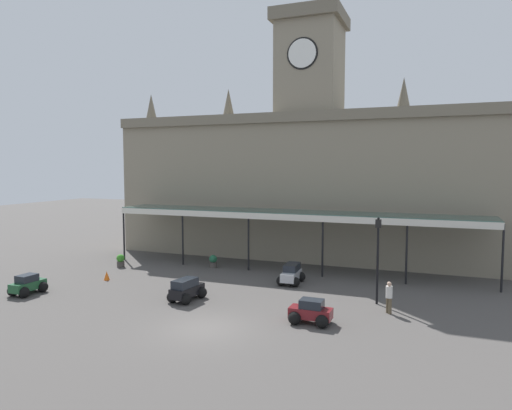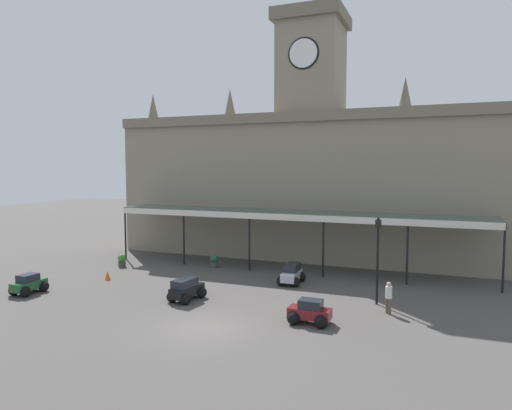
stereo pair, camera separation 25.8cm
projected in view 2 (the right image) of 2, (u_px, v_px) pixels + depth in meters
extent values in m
plane|color=#4C4846|center=(204.00, 328.00, 21.82)|extent=(140.00, 140.00, 0.00)
cube|color=gray|center=(310.00, 187.00, 38.72)|extent=(32.86, 6.06, 11.83)
cube|color=#756C5B|center=(300.00, 116.00, 35.33)|extent=(32.86, 0.30, 0.80)
cube|color=gray|center=(312.00, 71.00, 37.94)|extent=(4.80, 4.80, 7.21)
cube|color=#6E6655|center=(312.00, 19.00, 37.60)|extent=(5.50, 5.50, 1.00)
cylinder|color=white|center=(303.00, 53.00, 35.59)|extent=(2.20, 0.12, 2.20)
cylinder|color=black|center=(303.00, 53.00, 35.63)|extent=(2.46, 0.06, 2.46)
cone|color=#675F50|center=(153.00, 108.00, 43.86)|extent=(1.10, 1.10, 2.60)
cone|color=#675F50|center=(230.00, 104.00, 40.88)|extent=(1.10, 1.10, 2.60)
cone|color=#675F50|center=(405.00, 94.00, 35.38)|extent=(1.10, 1.10, 2.60)
cube|color=#38564C|center=(291.00, 212.00, 34.02)|extent=(27.58, 3.20, 0.16)
cube|color=silver|center=(285.00, 217.00, 32.56)|extent=(27.58, 0.12, 0.44)
cylinder|color=black|center=(125.00, 234.00, 37.98)|extent=(0.14, 0.14, 4.17)
cylinder|color=black|center=(184.00, 238.00, 35.93)|extent=(0.14, 0.14, 4.17)
cylinder|color=black|center=(249.00, 242.00, 33.88)|extent=(0.14, 0.14, 4.17)
cylinder|color=black|center=(323.00, 247.00, 31.83)|extent=(0.14, 0.14, 4.17)
cylinder|color=black|center=(407.00, 252.00, 29.78)|extent=(0.14, 0.14, 4.17)
cylinder|color=black|center=(504.00, 259.00, 27.73)|extent=(0.14, 0.14, 4.17)
cube|color=#1E512D|center=(29.00, 285.00, 27.73)|extent=(0.92, 2.07, 0.50)
cube|color=#1E232B|center=(28.00, 278.00, 27.65)|extent=(0.82, 1.12, 0.42)
sphere|color=black|center=(33.00, 285.00, 28.54)|extent=(0.64, 0.64, 0.64)
sphere|color=black|center=(44.00, 286.00, 28.20)|extent=(0.64, 0.64, 0.64)
sphere|color=black|center=(14.00, 290.00, 27.30)|extent=(0.64, 0.64, 0.64)
sphere|color=black|center=(25.00, 292.00, 26.96)|extent=(0.64, 0.64, 0.64)
cube|color=black|center=(187.00, 291.00, 26.37)|extent=(1.15, 2.34, 0.55)
cube|color=#1E232B|center=(185.00, 283.00, 26.15)|extent=(1.00, 1.63, 0.45)
sphere|color=black|center=(189.00, 290.00, 27.28)|extent=(0.64, 0.64, 0.64)
sphere|color=black|center=(201.00, 292.00, 26.85)|extent=(0.64, 0.64, 0.64)
sphere|color=black|center=(172.00, 297.00, 25.92)|extent=(0.64, 0.64, 0.64)
sphere|color=black|center=(185.00, 299.00, 25.49)|extent=(0.64, 0.64, 0.64)
cube|color=maroon|center=(310.00, 313.00, 22.41)|extent=(2.06, 0.90, 0.50)
cube|color=#1E232B|center=(311.00, 304.00, 22.35)|extent=(1.11, 0.81, 0.42)
sphere|color=black|center=(293.00, 318.00, 22.28)|extent=(0.64, 0.64, 0.64)
sphere|color=black|center=(299.00, 313.00, 23.09)|extent=(0.64, 0.64, 0.64)
sphere|color=black|center=(321.00, 322.00, 21.77)|extent=(0.64, 0.64, 0.64)
sphere|color=black|center=(325.00, 316.00, 22.58)|extent=(0.64, 0.64, 0.64)
cube|color=#B2B5BA|center=(292.00, 275.00, 30.08)|extent=(1.00, 2.29, 0.55)
cube|color=#1E232B|center=(292.00, 267.00, 30.23)|extent=(0.90, 1.59, 0.45)
sphere|color=black|center=(295.00, 282.00, 29.23)|extent=(0.64, 0.64, 0.64)
sphere|color=black|center=(282.00, 281.00, 29.52)|extent=(0.64, 0.64, 0.64)
sphere|color=black|center=(301.00, 277.00, 30.69)|extent=(0.64, 0.64, 0.64)
sphere|color=black|center=(288.00, 276.00, 30.98)|extent=(0.64, 0.64, 0.64)
cylinder|color=brown|center=(387.00, 305.00, 24.03)|extent=(0.17, 0.17, 0.82)
cylinder|color=brown|center=(390.00, 307.00, 23.81)|extent=(0.17, 0.17, 0.82)
cylinder|color=silver|center=(389.00, 292.00, 23.86)|extent=(0.34, 0.34, 0.62)
sphere|color=tan|center=(389.00, 284.00, 23.83)|extent=(0.23, 0.23, 0.23)
cylinder|color=black|center=(377.00, 266.00, 25.43)|extent=(0.13, 0.13, 4.27)
cube|color=black|center=(378.00, 224.00, 25.24)|extent=(0.30, 0.30, 0.44)
sphere|color=black|center=(378.00, 219.00, 25.22)|extent=(0.14, 0.14, 0.14)
cone|color=orange|center=(108.00, 275.00, 31.14)|extent=(0.40, 0.40, 0.60)
cylinder|color=#47423D|center=(122.00, 264.00, 35.27)|extent=(0.56, 0.56, 0.42)
sphere|color=#348524|center=(122.00, 258.00, 35.23)|extent=(0.60, 0.60, 0.60)
cylinder|color=#47423D|center=(214.00, 265.00, 34.95)|extent=(0.56, 0.56, 0.42)
sphere|color=#205D3E|center=(214.00, 259.00, 34.91)|extent=(0.60, 0.60, 0.60)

